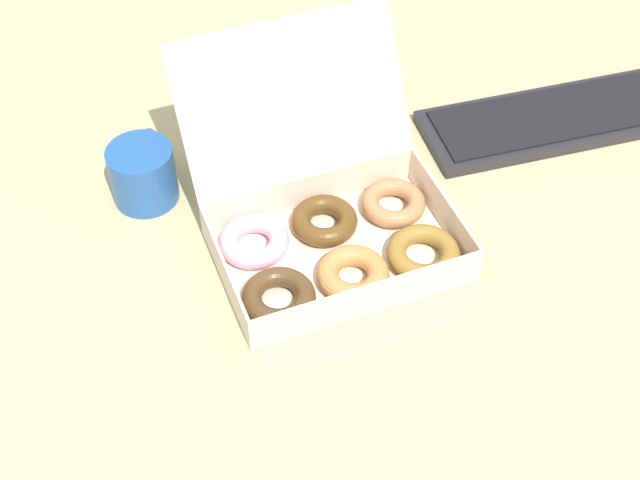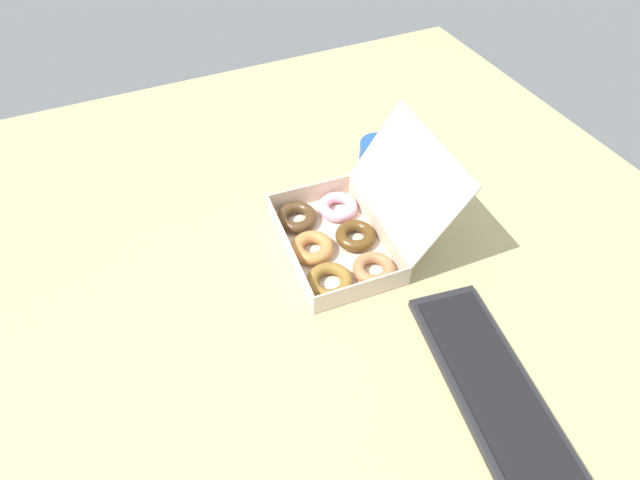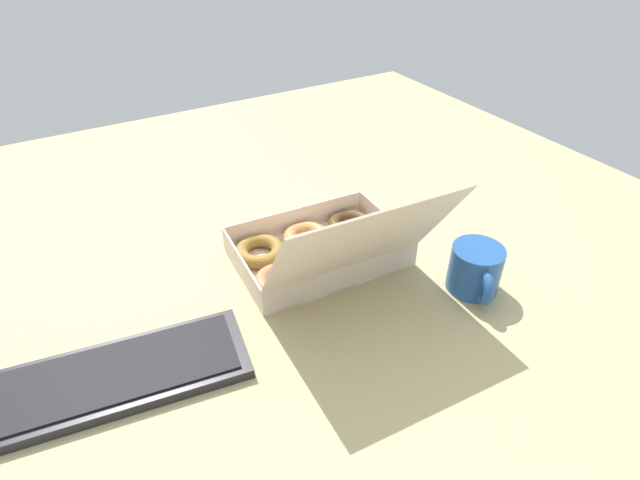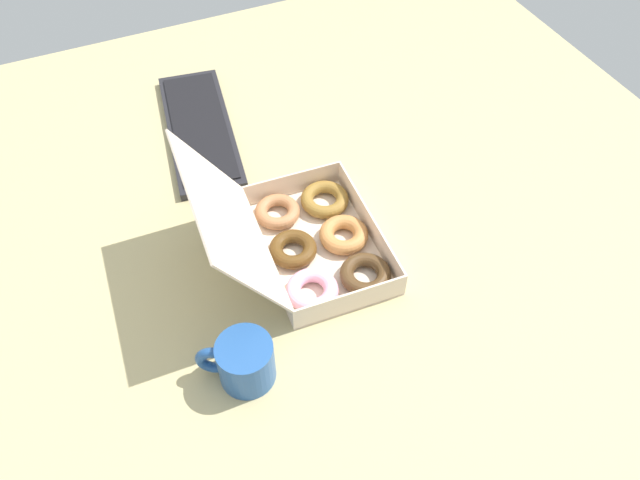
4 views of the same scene
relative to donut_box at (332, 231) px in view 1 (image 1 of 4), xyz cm
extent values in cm
cube|color=tan|center=(1.44, -4.33, -4.36)|extent=(180.00, 180.00, 2.00)
cube|color=beige|center=(-0.02, -1.85, -3.16)|extent=(33.80, 23.81, 0.40)
cube|color=beige|center=(-16.10, -0.94, -0.24)|extent=(1.64, 21.99, 5.46)
cube|color=beige|center=(16.06, -2.75, -0.24)|extent=(1.64, 21.99, 5.46)
cube|color=beige|center=(-0.63, -12.63, -0.24)|extent=(31.78, 2.19, 5.46)
cube|color=beige|center=(0.59, 8.94, -0.24)|extent=(31.78, 2.19, 5.46)
cube|color=beige|center=(0.93, 15.03, 11.78)|extent=(33.24, 13.96, 18.79)
torus|color=#4B331B|center=(-10.80, -6.65, -1.56)|extent=(12.02, 12.02, 2.71)
torus|color=#BC7B41|center=(-0.22, -7.14, -1.56)|extent=(12.43, 12.43, 2.97)
torus|color=olive|center=(10.21, -7.70, -1.56)|extent=(10.92, 10.92, 2.66)
torus|color=#EEA5C1|center=(-10.09, 3.99, -1.56)|extent=(13.09, 13.09, 2.78)
torus|color=#563715|center=(0.45, 3.52, -1.56)|extent=(13.06, 13.06, 2.76)
torus|color=#AB7047|center=(10.98, 2.62, -1.56)|extent=(11.88, 11.88, 2.57)
cube|color=#232227|center=(43.71, 9.34, -2.46)|extent=(44.54, 20.66, 1.80)
cube|color=black|center=(43.71, 9.34, -1.36)|extent=(40.81, 17.86, 0.40)
cylinder|color=#245195|center=(-20.62, 20.50, 1.08)|extent=(9.56, 9.56, 8.90)
torus|color=#245195|center=(-18.29, 25.07, 1.08)|extent=(4.58, 6.75, 6.70)
cylinder|color=black|center=(-20.62, 20.50, 3.93)|extent=(8.41, 8.41, 0.53)
camera|label=1|loc=(-36.15, -75.44, 89.50)|focal=50.00mm
camera|label=2|loc=(69.74, -36.66, 82.64)|focal=28.00mm
camera|label=3|loc=(40.12, 68.18, 58.95)|focal=28.00mm
camera|label=4|loc=(-72.02, 30.05, 92.60)|focal=35.00mm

